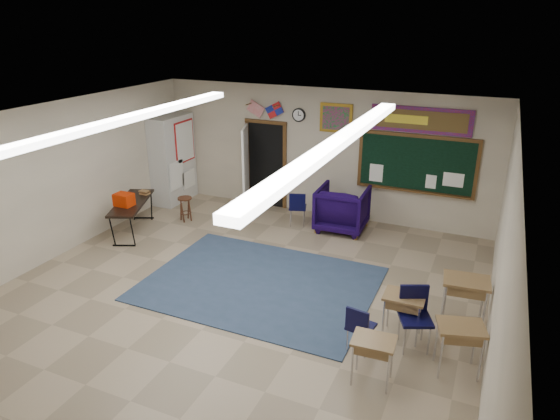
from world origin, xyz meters
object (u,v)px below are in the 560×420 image
at_px(wingback_armchair, 342,208).
at_px(folding_table, 133,216).
at_px(student_desk_front_left, 403,314).
at_px(student_desk_front_right, 464,300).
at_px(wooden_stool, 185,209).

distance_m(wingback_armchair, folding_table, 4.63).
xyz_separation_m(wingback_armchair, student_desk_front_left, (2.02, -3.51, -0.10)).
relative_size(student_desk_front_right, wooden_stool, 1.42).
xyz_separation_m(wingback_armchair, wooden_stool, (-3.49, -0.99, -0.20)).
relative_size(student_desk_front_right, folding_table, 0.45).
bearing_deg(student_desk_front_right, wingback_armchair, 128.92).
xyz_separation_m(student_desk_front_right, wooden_stool, (-6.30, 1.87, -0.16)).
bearing_deg(student_desk_front_right, wooden_stool, 157.84).
bearing_deg(wingback_armchair, folding_table, 23.57).
bearing_deg(student_desk_front_right, student_desk_front_left, -146.21).
bearing_deg(wooden_stool, folding_table, -123.94).
bearing_deg(wingback_armchair, student_desk_front_right, 132.41).
height_order(student_desk_front_left, student_desk_front_right, student_desk_front_right).
distance_m(student_desk_front_left, wooden_stool, 6.06).
distance_m(folding_table, wooden_stool, 1.23).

